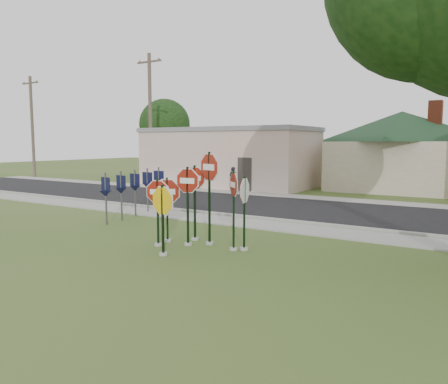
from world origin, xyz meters
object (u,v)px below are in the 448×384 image
Objects in this scene: stop_sign_center at (188,195)px; utility_pole_near at (150,117)px; pedestrian at (233,179)px; stop_sign_yellow at (163,211)px; stop_sign_left at (158,204)px.

stop_sign_center is 19.72m from utility_pole_near.
pedestrian is at bearing -5.31° from utility_pole_near.
stop_sign_yellow is at bearing -84.16° from stop_sign_center.
stop_sign_yellow is at bearing 115.12° from pedestrian.
pedestrian is (-6.37, 14.40, -0.40)m from stop_sign_yellow.
stop_sign_center is at bearing 95.84° from stop_sign_yellow.
stop_sign_left is (-0.87, 0.80, 0.03)m from stop_sign_yellow.
stop_sign_center reaches higher than stop_sign_left.
stop_sign_yellow reaches higher than pedestrian.
stop_sign_left is at bearing -47.80° from utility_pole_near.
utility_pole_near reaches higher than stop_sign_yellow.
stop_sign_left is at bearing 137.27° from stop_sign_yellow.
stop_sign_yellow is (0.14, -1.33, -0.31)m from stop_sign_center.
stop_sign_center is at bearing -45.14° from utility_pole_near.
stop_sign_yellow is 1.18m from stop_sign_left.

